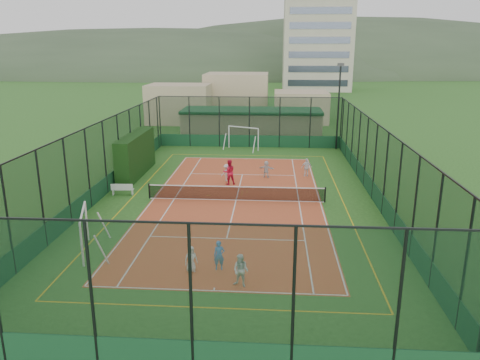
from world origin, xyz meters
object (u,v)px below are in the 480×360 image
object	(u,v)px
child_far_right	(307,167)
child_near_mid	(219,255)
apartment_tower	(318,22)
child_far_left	(227,173)
child_far_back	(266,169)
child_near_right	(241,271)
clubhouse	(252,124)
white_bench	(123,189)
futsal_goal_near	(84,232)
child_near_left	(191,259)
coach	(229,172)
floodlight_ne	(338,107)
futsal_goal_far	(243,138)

from	to	relation	value
child_far_right	child_near_mid	bearing A→B (deg)	65.93
apartment_tower	child_far_left	bearing A→B (deg)	-99.56
child_far_back	child_far_right	bearing A→B (deg)	-155.06
child_far_left	child_far_right	world-z (taller)	child_far_right
child_near_right	clubhouse	bearing A→B (deg)	112.56
white_bench	child_near_mid	size ratio (longest dim) A/B	1.10
child_near_mid	apartment_tower	bearing A→B (deg)	75.19
futsal_goal_near	child_near_right	xyz separation A→B (m)	(7.83, -2.86, -0.32)
futsal_goal_near	child_near_left	world-z (taller)	futsal_goal_near
child_near_left	child_far_right	size ratio (longest dim) A/B	0.85
apartment_tower	coach	world-z (taller)	apartment_tower
floodlight_ne	futsal_goal_far	xyz separation A→B (m)	(-9.13, -0.67, -3.04)
apartment_tower	child_near_mid	world-z (taller)	apartment_tower
futsal_goal_near	child_far_right	xyz separation A→B (m)	(11.74, 14.81, -0.33)
white_bench	futsal_goal_near	distance (m)	9.28
white_bench	futsal_goal_far	distance (m)	16.94
floodlight_ne	child_near_right	distance (m)	29.20
apartment_tower	child_near_right	xyz separation A→B (m)	(-10.91, -93.41, -14.27)
white_bench	coach	distance (m)	7.64
clubhouse	child_far_right	world-z (taller)	clubhouse
apartment_tower	coach	distance (m)	80.62
child_far_left	coach	xyz separation A→B (m)	(0.26, -0.81, 0.27)
child_near_left	coach	size ratio (longest dim) A/B	0.65
futsal_goal_far	coach	xyz separation A→B (m)	(-0.27, -12.27, -0.15)
child_near_mid	child_near_right	world-z (taller)	child_near_right
floodlight_ne	apartment_tower	xyz separation A→B (m)	(3.40, 65.40, 10.88)
futsal_goal_near	child_near_right	world-z (taller)	futsal_goal_near
floodlight_ne	child_far_right	xyz separation A→B (m)	(-3.60, -10.34, -3.40)
futsal_goal_near	child_far_right	bearing A→B (deg)	-56.12
apartment_tower	futsal_goal_far	size ratio (longest dim) A/B	8.91
child_near_left	child_near_mid	distance (m)	1.27
futsal_goal_near	futsal_goal_far	world-z (taller)	futsal_goal_far
clubhouse	coach	distance (m)	18.37
futsal_goal_near	child_far_left	world-z (taller)	futsal_goal_near
floodlight_ne	clubhouse	world-z (taller)	floodlight_ne
futsal_goal_near	child_far_back	world-z (taller)	futsal_goal_near
apartment_tower	futsal_goal_near	xyz separation A→B (m)	(-18.74, -90.55, -13.95)
futsal_goal_near	child_far_back	distance (m)	16.72
floodlight_ne	white_bench	distance (m)	23.18
child_near_mid	child_far_left	bearing A→B (deg)	86.85
clubhouse	child_near_right	size ratio (longest dim) A/B	10.56
white_bench	futsal_goal_far	bearing A→B (deg)	61.22
futsal_goal_near	child_near_left	size ratio (longest dim) A/B	2.70
child_near_right	white_bench	bearing A→B (deg)	147.10
child_far_right	coach	world-z (taller)	coach
apartment_tower	child_near_right	size ratio (longest dim) A/B	20.85
white_bench	child_far_left	size ratio (longest dim) A/B	1.15
child_far_right	apartment_tower	bearing A→B (deg)	-102.17
child_near_mid	child_far_right	bearing A→B (deg)	65.45
apartment_tower	child_near_mid	size ratio (longest dim) A/B	22.12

